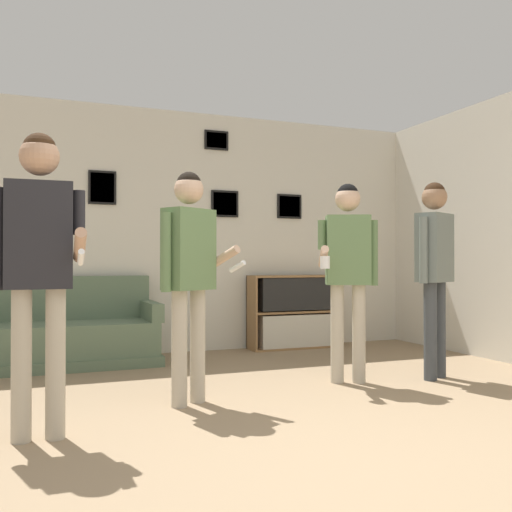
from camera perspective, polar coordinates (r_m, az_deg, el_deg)
The scene contains 8 objects.
ground_plane at distance 2.94m, azimuth 9.87°, elevation -20.59°, with size 20.00×20.00×0.00m, color #937A5B.
wall_back at distance 6.44m, azimuth -8.57°, elevation 2.49°, with size 8.35×0.08×2.70m.
couch at distance 5.90m, azimuth -19.32°, elevation -7.59°, with size 1.93×0.80×0.86m.
bookshelf at distance 6.71m, azimuth 3.73°, elevation -5.59°, with size 1.06×0.30×0.85m.
person_player_foreground_left at distance 3.44m, azimuth -20.88°, elevation 0.61°, with size 0.50×0.47×1.74m.
person_player_foreground_center at distance 4.06m, azimuth -6.72°, elevation -0.57°, with size 0.59×0.37×1.65m.
person_watcher_holding_cup at distance 4.82m, azimuth 9.17°, elevation -0.44°, with size 0.58×0.37×1.66m.
person_spectator_near_bookshelf at distance 5.16m, azimuth 17.43°, elevation -0.16°, with size 0.45×0.34×1.70m.
Camera 1 is at (-1.44, -2.36, 1.00)m, focal length 40.00 mm.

